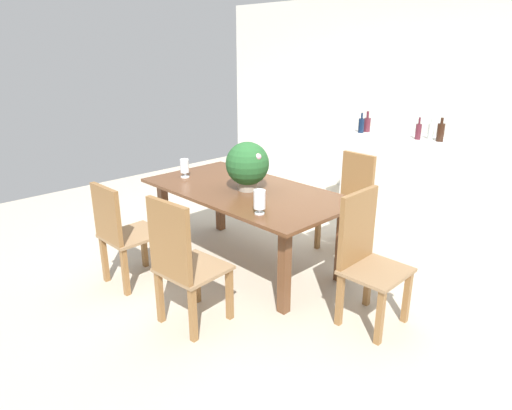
% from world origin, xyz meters
% --- Properties ---
extents(ground_plane, '(7.04, 7.04, 0.00)m').
position_xyz_m(ground_plane, '(0.00, 0.00, 0.00)').
color(ground_plane, '#BCB29E').
extents(back_wall, '(6.40, 0.10, 2.60)m').
position_xyz_m(back_wall, '(0.00, 2.60, 1.30)').
color(back_wall, silver).
rests_on(back_wall, ground).
extents(dining_table, '(1.93, 1.02, 0.74)m').
position_xyz_m(dining_table, '(0.00, -0.20, 0.64)').
color(dining_table, brown).
rests_on(dining_table, ground).
extents(chair_far_right, '(0.41, 0.45, 0.96)m').
position_xyz_m(chair_far_right, '(0.44, 0.82, 0.52)').
color(chair_far_right, brown).
rests_on(chair_far_right, ground).
extents(chair_near_right, '(0.48, 0.48, 1.00)m').
position_xyz_m(chair_near_right, '(0.44, -1.23, 0.54)').
color(chair_near_right, brown).
rests_on(chair_near_right, ground).
extents(chair_near_left, '(0.43, 0.48, 0.91)m').
position_xyz_m(chair_near_left, '(-0.43, -1.23, 0.50)').
color(chair_near_left, brown).
rests_on(chair_near_left, ground).
extents(chair_foot_end, '(0.41, 0.46, 1.00)m').
position_xyz_m(chair_foot_end, '(1.28, -0.21, 0.55)').
color(chair_foot_end, brown).
rests_on(chair_foot_end, ground).
extents(flower_centerpiece, '(0.39, 0.39, 0.44)m').
position_xyz_m(flower_centerpiece, '(0.03, -0.21, 0.97)').
color(flower_centerpiece, gray).
rests_on(flower_centerpiece, dining_table).
extents(crystal_vase_left, '(0.08, 0.08, 0.18)m').
position_xyz_m(crystal_vase_left, '(-0.71, -0.37, 0.85)').
color(crystal_vase_left, silver).
rests_on(crystal_vase_left, dining_table).
extents(crystal_vase_center_near, '(0.09, 0.09, 0.19)m').
position_xyz_m(crystal_vase_center_near, '(0.54, -0.56, 0.85)').
color(crystal_vase_center_near, silver).
rests_on(crystal_vase_center_near, dining_table).
extents(wine_glass, '(0.08, 0.08, 0.13)m').
position_xyz_m(wine_glass, '(-0.31, 0.15, 0.83)').
color(wine_glass, silver).
rests_on(wine_glass, dining_table).
extents(kitchen_counter, '(1.57, 0.60, 0.98)m').
position_xyz_m(kitchen_counter, '(0.47, 2.01, 0.49)').
color(kitchen_counter, silver).
rests_on(kitchen_counter, ground).
extents(wine_bottle_tall, '(0.06, 0.06, 0.23)m').
position_xyz_m(wine_bottle_tall, '(0.62, 2.04, 1.07)').
color(wine_bottle_tall, '#B2BFB7').
rests_on(wine_bottle_tall, kitchen_counter).
extents(wine_bottle_green, '(0.06, 0.06, 0.24)m').
position_xyz_m(wine_bottle_green, '(0.52, 1.94, 1.07)').
color(wine_bottle_green, '#511E28').
rests_on(wine_bottle_green, kitchen_counter).
extents(wine_bottle_clear, '(0.07, 0.07, 0.24)m').
position_xyz_m(wine_bottle_clear, '(-0.15, 1.83, 1.07)').
color(wine_bottle_clear, '#0F1E38').
rests_on(wine_bottle_clear, kitchen_counter).
extents(wine_bottle_amber, '(0.08, 0.08, 0.26)m').
position_xyz_m(wine_bottle_amber, '(0.74, 2.01, 1.08)').
color(wine_bottle_amber, black).
rests_on(wine_bottle_amber, kitchen_counter).
extents(wine_bottle_dark, '(0.08, 0.08, 0.25)m').
position_xyz_m(wine_bottle_dark, '(-0.14, 1.94, 1.07)').
color(wine_bottle_dark, '#511E28').
rests_on(wine_bottle_dark, kitchen_counter).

